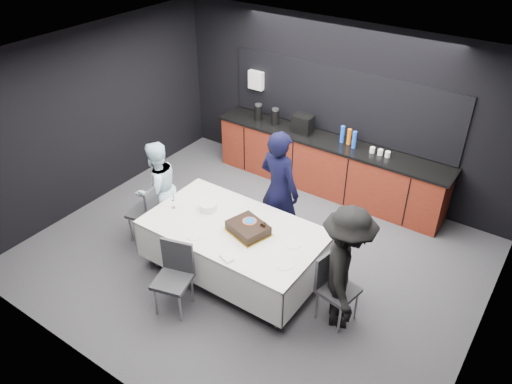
# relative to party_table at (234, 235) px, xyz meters

# --- Properties ---
(ground) EXTENTS (6.00, 6.00, 0.00)m
(ground) POSITION_rel_party_table_xyz_m (0.00, 0.40, -0.64)
(ground) COLOR #45444A
(ground) RESTS_ON ground
(room_shell) EXTENTS (6.04, 5.04, 2.82)m
(room_shell) POSITION_rel_party_table_xyz_m (0.00, 0.40, 1.22)
(room_shell) COLOR white
(room_shell) RESTS_ON ground
(kitchenette) EXTENTS (4.10, 0.64, 2.05)m
(kitchenette) POSITION_rel_party_table_xyz_m (-0.02, 2.62, -0.10)
(kitchenette) COLOR #601B0F
(kitchenette) RESTS_ON ground
(party_table) EXTENTS (2.32, 1.32, 0.78)m
(party_table) POSITION_rel_party_table_xyz_m (0.00, 0.00, 0.00)
(party_table) COLOR #99999E
(party_table) RESTS_ON ground
(cake_assembly) EXTENTS (0.62, 0.56, 0.16)m
(cake_assembly) POSITION_rel_party_table_xyz_m (0.22, 0.01, 0.20)
(cake_assembly) COLOR yellow
(cake_assembly) RESTS_ON party_table
(plate_stack) EXTENTS (0.23, 0.23, 0.10)m
(plate_stack) POSITION_rel_party_table_xyz_m (-0.52, 0.11, 0.19)
(plate_stack) COLOR white
(plate_stack) RESTS_ON party_table
(loose_plate_near) EXTENTS (0.19, 0.19, 0.01)m
(loose_plate_near) POSITION_rel_party_table_xyz_m (-0.30, -0.44, 0.14)
(loose_plate_near) COLOR white
(loose_plate_near) RESTS_ON party_table
(loose_plate_right_a) EXTENTS (0.22, 0.22, 0.01)m
(loose_plate_right_a) POSITION_rel_party_table_xyz_m (0.80, 0.14, 0.14)
(loose_plate_right_a) COLOR white
(loose_plate_right_a) RESTS_ON party_table
(loose_plate_right_b) EXTENTS (0.20, 0.20, 0.01)m
(loose_plate_right_b) POSITION_rel_party_table_xyz_m (0.92, -0.26, 0.14)
(loose_plate_right_b) COLOR white
(loose_plate_right_b) RESTS_ON party_table
(loose_plate_far) EXTENTS (0.18, 0.18, 0.01)m
(loose_plate_far) POSITION_rel_party_table_xyz_m (-0.07, 0.30, 0.14)
(loose_plate_far) COLOR white
(loose_plate_far) RESTS_ON party_table
(fork_pile) EXTENTS (0.20, 0.16, 0.03)m
(fork_pile) POSITION_rel_party_table_xyz_m (0.30, -0.54, 0.15)
(fork_pile) COLOR white
(fork_pile) RESTS_ON party_table
(champagne_flute) EXTENTS (0.06, 0.06, 0.22)m
(champagne_flute) POSITION_rel_party_table_xyz_m (-0.94, -0.12, 0.30)
(champagne_flute) COLOR white
(champagne_flute) RESTS_ON party_table
(chair_left) EXTENTS (0.50, 0.50, 0.92)m
(chair_left) POSITION_rel_party_table_xyz_m (-1.47, -0.10, -0.11)
(chair_left) COLOR #313237
(chair_left) RESTS_ON ground
(chair_right) EXTENTS (0.49, 0.49, 0.92)m
(chair_right) POSITION_rel_party_table_xyz_m (1.42, 0.06, -0.11)
(chair_right) COLOR #313237
(chair_right) RESTS_ON ground
(chair_near) EXTENTS (0.52, 0.52, 0.92)m
(chair_near) POSITION_rel_party_table_xyz_m (-0.25, -0.88, -0.11)
(chair_near) COLOR #313237
(chair_near) RESTS_ON ground
(person_center) EXTENTS (0.72, 0.53, 1.80)m
(person_center) POSITION_rel_party_table_xyz_m (0.10, 0.93, 0.26)
(person_center) COLOR black
(person_center) RESTS_ON ground
(person_left) EXTENTS (0.67, 0.80, 1.47)m
(person_left) POSITION_rel_party_table_xyz_m (-1.51, 0.16, 0.09)
(person_left) COLOR #C4E6F7
(person_left) RESTS_ON ground
(person_right) EXTENTS (1.02, 1.22, 1.64)m
(person_right) POSITION_rel_party_table_xyz_m (1.56, 0.05, 0.18)
(person_right) COLOR black
(person_right) RESTS_ON ground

